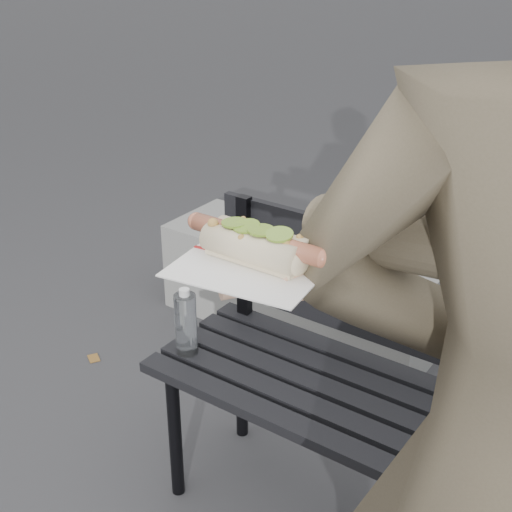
{
  "coord_description": "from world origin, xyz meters",
  "views": [
    {
      "loc": [
        0.5,
        -0.61,
        1.65
      ],
      "look_at": [
        0.02,
        0.08,
        1.24
      ],
      "focal_mm": 50.0,
      "sensor_mm": 36.0,
      "label": 1
    }
  ],
  "objects": [
    {
      "name": "concrete_block",
      "position": [
        -0.89,
        1.69,
        0.2
      ],
      "size": [
        1.2,
        0.4,
        0.4
      ],
      "primitive_type": "cube",
      "color": "slate",
      "rests_on": "ground"
    },
    {
      "name": "held_hotdog",
      "position": [
        0.2,
        0.15,
        1.27
      ],
      "size": [
        0.62,
        0.31,
        0.2
      ],
      "color": "brown"
    },
    {
      "name": "park_bench",
      "position": [
        -0.02,
        0.87,
        0.52
      ],
      "size": [
        1.5,
        0.44,
        0.88
      ],
      "color": "black",
      "rests_on": "ground"
    }
  ]
}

